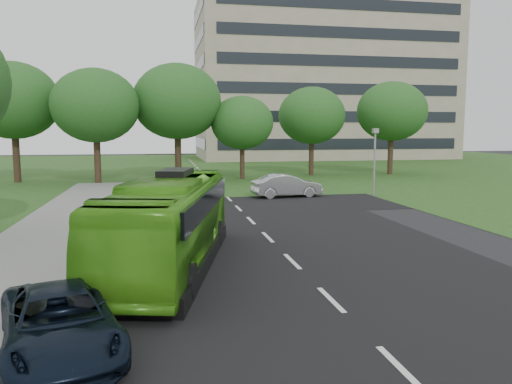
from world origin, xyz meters
The scene contains 13 objects.
ground centered at (0.00, 0.00, 0.00)m, with size 160.00×160.00×0.00m, color black.
street_surfaces centered at (-0.38, 22.75, 0.03)m, with size 120.00×120.00×0.15m.
office_building centered at (21.96, 61.96, 12.50)m, with size 40.10×20.10×25.00m.
tree_park_a centered at (-9.62, 25.69, 6.56)m, with size 7.27×7.27×9.66m.
tree_park_b centered at (-2.78, 27.95, 7.09)m, with size 8.02×8.02×10.51m.
tree_park_c centered at (3.10, 27.50, 5.20)m, with size 5.77×5.77×7.67m.
tree_park_d centered at (10.54, 29.92, 5.96)m, with size 6.66×6.66×8.81m.
tree_park_e centered at (18.86, 29.45, 6.41)m, with size 7.08×7.08×9.44m.
tree_park_f centered at (-16.64, 28.09, 7.03)m, with size 7.75×7.75×10.35m.
bus centered at (-4.15, -1.79, 1.48)m, with size 2.49×10.65×2.97m, color #4AA31A.
sedan centered at (4.02, 14.44, 0.78)m, with size 1.66×4.75×1.57m, color #B6B5BA.
suv centered at (-6.50, -8.00, 0.65)m, with size 2.17×4.70×1.31m, color black.
camera_pole centered at (10.00, 13.64, 3.01)m, with size 0.41×0.37×4.66m.
Camera 1 is at (-4.42, -18.30, 4.53)m, focal length 35.00 mm.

